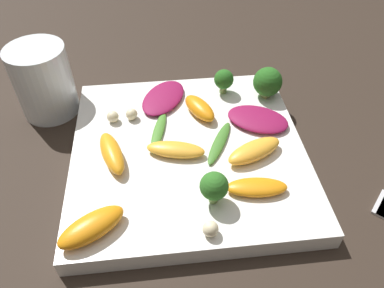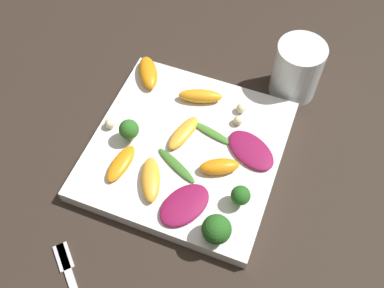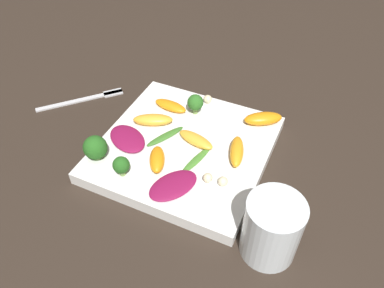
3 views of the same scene
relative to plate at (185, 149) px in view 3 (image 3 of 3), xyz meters
name	(u,v)px [view 3 (image 3 of 3)]	position (x,y,z in m)	size (l,w,h in m)	color
ground_plane	(185,153)	(0.00, 0.00, -0.01)	(2.40, 2.40, 0.00)	#2D231C
plate	(185,149)	(0.00, 0.00, 0.00)	(0.30, 0.30, 0.03)	white
drinking_glass	(272,229)	(-0.13, -0.20, 0.04)	(0.08, 0.08, 0.11)	white
fork	(90,97)	(0.06, 0.26, -0.01)	(0.15, 0.14, 0.01)	silver
radicchio_leaf_0	(173,185)	(-0.10, -0.03, 0.02)	(0.10, 0.09, 0.01)	maroon
radicchio_leaf_1	(127,139)	(-0.04, 0.10, 0.02)	(0.09, 0.10, 0.01)	maroon
orange_segment_0	(196,140)	(0.01, -0.02, 0.02)	(0.04, 0.08, 0.02)	#FCAD33
orange_segment_1	(237,151)	(0.01, -0.10, 0.02)	(0.08, 0.05, 0.02)	orange
orange_segment_2	(170,106)	(0.08, 0.07, 0.02)	(0.03, 0.07, 0.01)	orange
orange_segment_3	(263,119)	(0.12, -0.11, 0.02)	(0.07, 0.08, 0.02)	orange
orange_segment_4	(157,159)	(-0.06, 0.02, 0.02)	(0.07, 0.05, 0.02)	orange
orange_segment_5	(153,120)	(0.03, 0.08, 0.02)	(0.06, 0.08, 0.02)	#FCAD33
broccoli_floret_0	(121,165)	(-0.11, 0.06, 0.04)	(0.03, 0.03, 0.04)	#7A9E51
broccoli_floret_1	(195,103)	(0.09, 0.02, 0.04)	(0.03, 0.03, 0.04)	#7A9E51
broccoli_floret_2	(95,148)	(-0.10, 0.13, 0.04)	(0.04, 0.04, 0.05)	#7A9E51
arugula_sprig_0	(196,160)	(-0.03, -0.04, 0.02)	(0.08, 0.03, 0.01)	#47842D
arugula_sprig_1	(165,137)	(0.00, 0.04, 0.02)	(0.08, 0.05, 0.01)	#3D7528
macadamia_nut_0	(208,99)	(0.13, 0.01, 0.02)	(0.02, 0.02, 0.02)	beige
macadamia_nut_1	(223,181)	(-0.06, -0.10, 0.02)	(0.02, 0.02, 0.02)	beige
macadamia_nut_2	(208,178)	(-0.06, -0.07, 0.02)	(0.02, 0.02, 0.02)	beige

